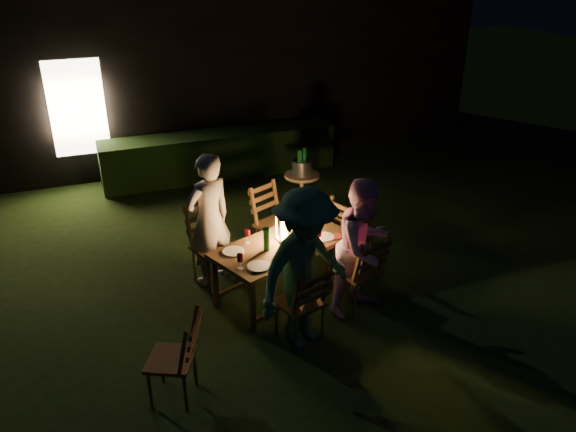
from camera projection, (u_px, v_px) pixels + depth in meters
name	position (u px, v px, depth m)	size (l,w,h in m)	color
garden_envelope	(210.00, 63.00, 11.84)	(40.00, 40.00, 3.20)	black
dining_table	(283.00, 248.00, 6.50)	(1.82, 1.35, 0.68)	#483018
chair_near_left	(301.00, 315.00, 5.85)	(0.54, 0.56, 0.97)	#483018
chair_near_right	(358.00, 283.00, 6.40)	(0.56, 0.58, 0.99)	#483018
chair_far_left	(214.00, 259.00, 6.87)	(0.59, 0.62, 1.05)	#483018
chair_far_right	(275.00, 235.00, 7.48)	(0.62, 0.63, 1.02)	#483018
chair_end	(352.00, 240.00, 7.40)	(0.57, 0.54, 0.95)	#483018
chair_spare	(174.00, 372.00, 5.09)	(0.59, 0.57, 0.93)	#483018
person_house_side	(209.00, 220.00, 6.68)	(0.61, 0.40, 1.67)	beige
person_opp_right	(363.00, 247.00, 6.16)	(0.77, 0.60, 1.58)	#D995C4
person_opp_left	(305.00, 269.00, 5.57)	(1.12, 0.65, 1.74)	#32644D
lantern	(283.00, 228.00, 6.47)	(0.16, 0.16, 0.35)	white
plate_far_left	(234.00, 251.00, 6.28)	(0.25, 0.25, 0.01)	white
plate_near_left	(259.00, 266.00, 5.99)	(0.25, 0.25, 0.01)	white
plate_far_right	(298.00, 225.00, 6.89)	(0.25, 0.25, 0.01)	white
plate_near_right	(324.00, 237.00, 6.60)	(0.25, 0.25, 0.01)	white
wineglass_a	(247.00, 236.00, 6.44)	(0.06, 0.06, 0.18)	#59070F
wineglass_b	(240.00, 262.00, 5.92)	(0.06, 0.06, 0.18)	#59070F
wineglass_c	(319.00, 237.00, 6.44)	(0.06, 0.06, 0.18)	#59070F
wineglass_d	(310.00, 216.00, 6.94)	(0.06, 0.06, 0.18)	#59070F
wineglass_e	(295.00, 249.00, 6.18)	(0.06, 0.06, 0.18)	silver
bottle_table	(266.00, 239.00, 6.26)	(0.07, 0.07, 0.28)	#0F471E
napkin_left	(292.00, 257.00, 6.17)	(0.18, 0.14, 0.01)	red
napkin_right	(335.00, 237.00, 6.61)	(0.18, 0.14, 0.01)	red
phone	(258.00, 272.00, 5.90)	(0.14, 0.07, 0.01)	black
side_table	(302.00, 179.00, 8.42)	(0.53, 0.53, 0.71)	brown
ice_bucket	(302.00, 167.00, 8.33)	(0.30, 0.30, 0.22)	#A5A8AD
bottle_bucket_a	(300.00, 165.00, 8.26)	(0.07, 0.07, 0.32)	#0F471E
bottle_bucket_b	(304.00, 163.00, 8.36)	(0.07, 0.07, 0.32)	#0F471E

